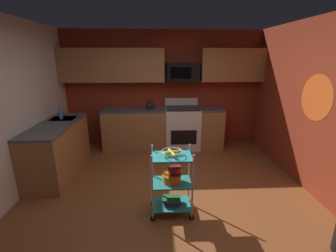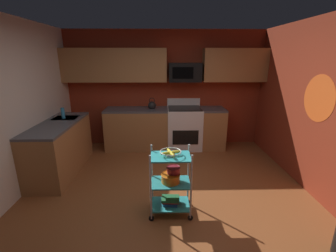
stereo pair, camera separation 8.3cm
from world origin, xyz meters
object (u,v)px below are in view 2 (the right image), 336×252
(oven_range, at_px, (184,127))
(rolling_cart, at_px, (171,182))
(mixing_bowl_large, at_px, (171,178))
(fruit_bowl, at_px, (171,152))
(microwave, at_px, (185,72))
(book_stack, at_px, (170,200))
(dish_soap_bottle, at_px, (63,113))
(kettle, at_px, (152,105))
(mixing_bowl_small, at_px, (173,170))

(oven_range, bearing_deg, rolling_cart, -99.48)
(oven_range, bearing_deg, mixing_bowl_large, -99.44)
(fruit_bowl, relative_size, mixing_bowl_large, 1.08)
(microwave, height_order, book_stack, microwave)
(oven_range, distance_m, dish_soap_bottle, 2.54)
(microwave, xyz_separation_m, mixing_bowl_large, (-0.39, -2.46, -1.18))
(book_stack, bearing_deg, kettle, 98.01)
(microwave, relative_size, book_stack, 2.83)
(dish_soap_bottle, bearing_deg, rolling_cart, -38.51)
(mixing_bowl_large, bearing_deg, dish_soap_bottle, 141.51)
(oven_range, relative_size, microwave, 1.57)
(kettle, bearing_deg, book_stack, -81.99)
(fruit_bowl, bearing_deg, microwave, 80.93)
(oven_range, relative_size, dish_soap_bottle, 5.50)
(oven_range, distance_m, mixing_bowl_large, 2.39)
(book_stack, bearing_deg, mixing_bowl_small, 43.97)
(rolling_cart, height_order, dish_soap_bottle, dish_soap_bottle)
(mixing_bowl_large, height_order, mixing_bowl_small, mixing_bowl_small)
(mixing_bowl_small, xyz_separation_m, dish_soap_bottle, (-1.99, 1.52, 0.40))
(rolling_cart, relative_size, fruit_bowl, 3.36)
(microwave, relative_size, dish_soap_bottle, 3.50)
(microwave, distance_m, dish_soap_bottle, 2.61)
(dish_soap_bottle, bearing_deg, book_stack, -38.51)
(oven_range, relative_size, fruit_bowl, 4.04)
(rolling_cart, bearing_deg, dish_soap_bottle, 141.49)
(microwave, distance_m, mixing_bowl_small, 2.68)
(fruit_bowl, distance_m, dish_soap_bottle, 2.50)
(mixing_bowl_small, bearing_deg, rolling_cart, -136.03)
(kettle, distance_m, dish_soap_bottle, 1.81)
(book_stack, relative_size, kettle, 0.94)
(microwave, relative_size, mixing_bowl_large, 2.78)
(microwave, xyz_separation_m, rolling_cart, (-0.39, -2.46, -1.25))
(oven_range, height_order, microwave, microwave)
(mixing_bowl_large, bearing_deg, mixing_bowl_small, 45.01)
(microwave, bearing_deg, fruit_bowl, -99.07)
(fruit_bowl, xyz_separation_m, dish_soap_bottle, (-1.95, 1.56, 0.14))
(oven_range, distance_m, rolling_cart, 2.39)
(oven_range, bearing_deg, fruit_bowl, -99.48)
(fruit_bowl, distance_m, mixing_bowl_small, 0.26)
(fruit_bowl, xyz_separation_m, mixing_bowl_large, (0.00, 0.00, -0.36))
(rolling_cart, bearing_deg, book_stack, 116.57)
(fruit_bowl, height_order, book_stack, fruit_bowl)
(mixing_bowl_large, bearing_deg, rolling_cart, -180.00)
(mixing_bowl_large, bearing_deg, microwave, 80.96)
(rolling_cart, bearing_deg, kettle, 98.01)
(oven_range, height_order, rolling_cart, oven_range)
(microwave, bearing_deg, mixing_bowl_small, -98.30)
(mixing_bowl_large, bearing_deg, kettle, 98.04)
(dish_soap_bottle, bearing_deg, oven_range, 18.83)
(book_stack, distance_m, dish_soap_bottle, 2.64)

